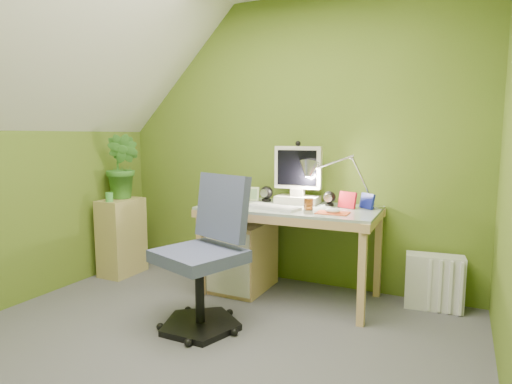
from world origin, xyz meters
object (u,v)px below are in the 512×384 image
at_px(side_ledge, 122,237).
at_px(potted_plant, 123,167).
at_px(desk_lamp, 354,170).
at_px(task_chair, 199,253).
at_px(desk, 289,252).
at_px(radiator, 434,282).
at_px(monitor, 298,170).

xyz_separation_m(side_ledge, potted_plant, (0.00, 0.05, 0.64)).
distance_m(desk_lamp, task_chair, 1.33).
xyz_separation_m(side_ledge, task_chair, (1.26, -0.64, 0.16)).
xyz_separation_m(desk, potted_plant, (-1.58, -0.10, 0.63)).
bearing_deg(desk, potted_plant, -177.79).
xyz_separation_m(desk, side_ledge, (-1.58, -0.15, -0.01)).
xyz_separation_m(desk, task_chair, (-0.32, -0.79, 0.15)).
relative_size(desk_lamp, radiator, 1.44).
xyz_separation_m(desk_lamp, task_chair, (-0.77, -0.97, -0.50)).
height_order(desk_lamp, radiator, desk_lamp).
distance_m(potted_plant, task_chair, 1.51).
relative_size(desk, potted_plant, 2.30).
distance_m(side_ledge, task_chair, 1.42).
bearing_deg(radiator, monitor, 176.60).
xyz_separation_m(monitor, side_ledge, (-1.58, -0.33, -0.64)).
bearing_deg(potted_plant, monitor, 10.20).
bearing_deg(desk, monitor, 88.44).
xyz_separation_m(desk_lamp, potted_plant, (-2.03, -0.28, -0.02)).
bearing_deg(task_chair, monitor, 90.88).
height_order(monitor, side_ledge, monitor).
bearing_deg(desk, desk_lamp, 20.24).
height_order(potted_plant, task_chair, potted_plant).
xyz_separation_m(side_ledge, radiator, (2.63, 0.38, -0.15)).
bearing_deg(desk_lamp, radiator, -5.99).
height_order(desk, monitor, monitor).
relative_size(desk_lamp, task_chair, 0.57).
bearing_deg(monitor, side_ledge, -172.13).
bearing_deg(desk_lamp, desk, -168.95).
bearing_deg(desk_lamp, task_chair, -139.14).
relative_size(potted_plant, radiator, 1.46).
bearing_deg(desk_lamp, side_ledge, 178.60).
xyz_separation_m(desk, monitor, (0.00, 0.18, 0.63)).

